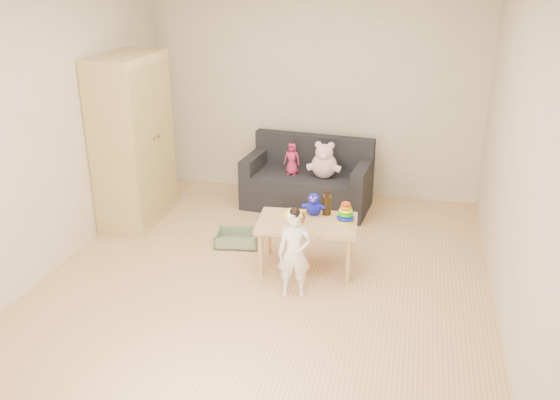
% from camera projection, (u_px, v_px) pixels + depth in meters
% --- Properties ---
extents(room, '(4.50, 4.50, 4.50)m').
position_uv_depth(room, '(268.00, 139.00, 5.02)').
color(room, '#DDAC77').
rests_on(room, ground).
extents(wardrobe, '(0.51, 1.01, 1.82)m').
position_uv_depth(wardrobe, '(133.00, 140.00, 6.38)').
color(wardrobe, tan).
rests_on(wardrobe, ground).
extents(sofa, '(1.50, 0.85, 0.41)m').
position_uv_depth(sofa, '(307.00, 190.00, 6.96)').
color(sofa, black).
rests_on(sofa, ground).
extents(play_table, '(0.96, 0.65, 0.48)m').
position_uv_depth(play_table, '(307.00, 245.00, 5.54)').
color(play_table, tan).
rests_on(play_table, ground).
extents(storage_bin, '(0.48, 0.39, 0.13)m').
position_uv_depth(storage_bin, '(237.00, 238.00, 6.07)').
color(storage_bin, gray).
rests_on(storage_bin, ground).
extents(toddler, '(0.32, 0.24, 0.77)m').
position_uv_depth(toddler, '(294.00, 254.00, 5.04)').
color(toddler, white).
rests_on(toddler, ground).
extents(pink_bear, '(0.34, 0.30, 0.36)m').
position_uv_depth(pink_bear, '(324.00, 163.00, 6.72)').
color(pink_bear, '#F9B7CF').
rests_on(pink_bear, sofa).
extents(doll, '(0.19, 0.13, 0.37)m').
position_uv_depth(doll, '(292.00, 159.00, 6.81)').
color(doll, '#BF2359').
rests_on(doll, sofa).
extents(ring_stacker, '(0.16, 0.16, 0.19)m').
position_uv_depth(ring_stacker, '(345.00, 214.00, 5.42)').
color(ring_stacker, '#F7FF0D').
rests_on(ring_stacker, play_table).
extents(brown_bottle, '(0.08, 0.08, 0.24)m').
position_uv_depth(brown_bottle, '(327.00, 204.00, 5.56)').
color(brown_bottle, black).
rests_on(brown_bottle, play_table).
extents(blue_plush, '(0.19, 0.15, 0.22)m').
position_uv_depth(blue_plush, '(314.00, 204.00, 5.55)').
color(blue_plush, '#191DE6').
rests_on(blue_plush, play_table).
extents(wooden_figure, '(0.05, 0.04, 0.11)m').
position_uv_depth(wooden_figure, '(303.00, 217.00, 5.39)').
color(wooden_figure, brown).
rests_on(wooden_figure, play_table).
extents(yellow_book, '(0.23, 0.23, 0.01)m').
position_uv_depth(yellow_book, '(294.00, 213.00, 5.60)').
color(yellow_book, yellow).
rests_on(yellow_book, play_table).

